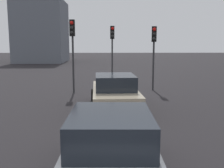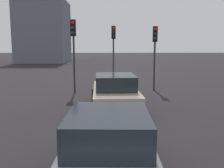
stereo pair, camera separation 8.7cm
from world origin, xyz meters
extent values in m
cube|color=tan|center=(8.16, -0.17, 0.58)|extent=(4.55, 2.00, 0.64)
cube|color=#1E232B|center=(7.93, -0.17, 1.20)|extent=(2.08, 1.69, 0.60)
cylinder|color=black|center=(9.58, -1.03, 0.32)|extent=(0.65, 0.24, 0.64)
cylinder|color=black|center=(9.51, 0.80, 0.32)|extent=(0.65, 0.24, 0.64)
cylinder|color=black|center=(6.80, -1.14, 0.32)|extent=(0.65, 0.24, 0.64)
cylinder|color=black|center=(6.73, 0.70, 0.32)|extent=(0.65, 0.24, 0.64)
cube|color=red|center=(5.93, -0.91, 0.70)|extent=(0.04, 0.20, 0.11)
cube|color=red|center=(5.88, 0.41, 0.70)|extent=(0.04, 0.20, 0.11)
cube|color=slate|center=(2.02, 0.12, 0.58)|extent=(4.21, 1.83, 0.65)
cube|color=#1E232B|center=(1.81, 0.13, 1.21)|extent=(1.91, 1.56, 0.60)
cylinder|color=black|center=(3.29, -0.77, 0.32)|extent=(0.65, 0.24, 0.64)
cylinder|color=black|center=(3.33, 0.95, 0.32)|extent=(0.65, 0.24, 0.64)
cylinder|color=#2D2D30|center=(15.81, -0.26, 1.56)|extent=(0.11, 0.11, 3.12)
cube|color=black|center=(15.75, -0.26, 3.57)|extent=(0.22, 0.30, 0.90)
sphere|color=red|center=(15.64, -0.27, 3.84)|extent=(0.20, 0.20, 0.20)
sphere|color=black|center=(15.64, -0.27, 3.57)|extent=(0.20, 0.20, 0.20)
sphere|color=black|center=(15.64, -0.27, 3.30)|extent=(0.20, 0.20, 0.20)
cylinder|color=#2D2D30|center=(11.90, 2.05, 1.60)|extent=(0.11, 0.11, 3.20)
cube|color=black|center=(11.84, 2.05, 3.65)|extent=(0.22, 0.29, 0.90)
sphere|color=red|center=(11.73, 2.06, 3.92)|extent=(0.20, 0.20, 0.20)
sphere|color=black|center=(11.73, 2.06, 3.65)|extent=(0.20, 0.20, 0.20)
sphere|color=black|center=(11.73, 2.06, 3.38)|extent=(0.20, 0.20, 0.20)
cylinder|color=#2D2D30|center=(12.66, -2.64, 1.45)|extent=(0.11, 0.11, 2.89)
cube|color=black|center=(12.60, -2.63, 3.34)|extent=(0.23, 0.30, 0.90)
sphere|color=red|center=(12.49, -2.62, 3.61)|extent=(0.20, 0.20, 0.20)
sphere|color=black|center=(12.49, -2.62, 3.34)|extent=(0.20, 0.20, 0.20)
sphere|color=black|center=(12.49, -2.62, 3.07)|extent=(0.20, 0.20, 0.20)
cube|color=slate|center=(38.43, 10.00, 4.64)|extent=(8.67, 7.09, 9.28)
camera|label=1|loc=(-2.90, 0.22, 2.78)|focal=41.98mm
camera|label=2|loc=(-2.90, 0.13, 2.78)|focal=41.98mm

